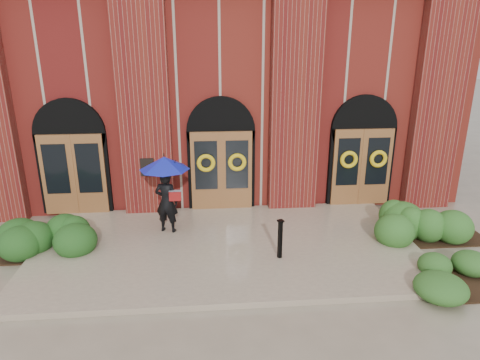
{
  "coord_description": "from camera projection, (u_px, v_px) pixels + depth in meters",
  "views": [
    {
      "loc": [
        -0.52,
        -10.04,
        5.4
      ],
      "look_at": [
        0.43,
        1.0,
        1.66
      ],
      "focal_mm": 32.0,
      "sensor_mm": 36.0,
      "label": 1
    }
  ],
  "objects": [
    {
      "name": "hedge_wall_left",
      "position": [
        27.0,
        237.0,
        11.16
      ],
      "size": [
        3.18,
        1.27,
        0.82
      ],
      "primitive_type": "ellipsoid",
      "color": "#1D4717",
      "rests_on": "ground"
    },
    {
      "name": "metal_post",
      "position": [
        280.0,
        238.0,
        10.51
      ],
      "size": [
        0.18,
        0.18,
        1.01
      ],
      "rotation": [
        0.0,
        0.0,
        0.37
      ],
      "color": "black",
      "rests_on": "landing"
    },
    {
      "name": "landing",
      "position": [
        227.0,
        247.0,
        11.36
      ],
      "size": [
        10.0,
        5.3,
        0.15
      ],
      "primitive_type": "cube",
      "color": "tan",
      "rests_on": "ground"
    },
    {
      "name": "hedge_front_right",
      "position": [
        456.0,
        275.0,
        9.68
      ],
      "size": [
        1.49,
        1.28,
        0.53
      ],
      "primitive_type": "ellipsoid",
      "color": "#2A551E",
      "rests_on": "ground"
    },
    {
      "name": "church_building",
      "position": [
        215.0,
        82.0,
        18.42
      ],
      "size": [
        16.2,
        12.53,
        7.0
      ],
      "color": "maroon",
      "rests_on": "ground"
    },
    {
      "name": "man_with_umbrella",
      "position": [
        165.0,
        180.0,
        11.65
      ],
      "size": [
        1.68,
        1.68,
        2.18
      ],
      "rotation": [
        0.0,
        0.0,
        2.87
      ],
      "color": "black",
      "rests_on": "landing"
    },
    {
      "name": "ground",
      "position": [
        227.0,
        252.0,
        11.24
      ],
      "size": [
        90.0,
        90.0,
        0.0
      ],
      "primitive_type": "plane",
      "color": "gray",
      "rests_on": "ground"
    },
    {
      "name": "hedge_wall_right",
      "position": [
        418.0,
        222.0,
        12.02
      ],
      "size": [
        3.35,
        1.34,
        0.86
      ],
      "primitive_type": "ellipsoid",
      "color": "#2C5B20",
      "rests_on": "ground"
    }
  ]
}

